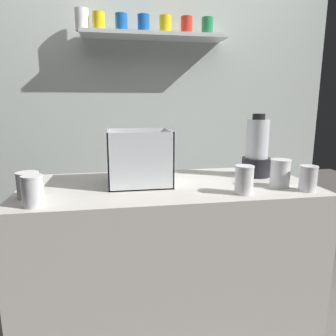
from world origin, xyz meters
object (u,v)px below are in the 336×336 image
at_px(blender_pitcher, 257,151).
at_px(juice_cup_beet_far_right, 308,180).
at_px(juice_cup_pomegranate_left, 33,193).
at_px(juice_cup_beet_far_left, 28,187).
at_px(juice_cup_pomegranate_middle, 244,181).
at_px(carrot_display_bin, 140,168).
at_px(juice_cup_beet_right, 280,175).

xyz_separation_m(blender_pitcher, juice_cup_beet_far_right, (0.10, -0.32, -0.09)).
distance_m(juice_cup_pomegranate_left, juice_cup_beet_far_right, 1.16).
height_order(juice_cup_beet_far_left, juice_cup_beet_far_right, juice_cup_beet_far_right).
relative_size(juice_cup_pomegranate_left, juice_cup_pomegranate_middle, 0.97).
relative_size(carrot_display_bin, juice_cup_pomegranate_middle, 2.38).
xyz_separation_m(blender_pitcher, juice_cup_pomegranate_middle, (-0.20, -0.31, -0.08)).
height_order(blender_pitcher, juice_cup_pomegranate_middle, blender_pitcher).
bearing_deg(carrot_display_bin, juice_cup_beet_right, -13.83).
height_order(juice_cup_beet_far_left, juice_cup_pomegranate_left, juice_cup_pomegranate_left).
height_order(juice_cup_beet_far_left, juice_cup_beet_right, juice_cup_beet_right).
bearing_deg(juice_cup_pomegranate_left, carrot_display_bin, 32.17).
distance_m(blender_pitcher, juice_cup_pomegranate_middle, 0.38).
relative_size(juice_cup_pomegranate_middle, juice_cup_beet_right, 0.95).
bearing_deg(carrot_display_bin, juice_cup_pomegranate_middle, -29.31).
xyz_separation_m(carrot_display_bin, juice_cup_beet_right, (0.65, -0.16, -0.02)).
relative_size(carrot_display_bin, juice_cup_beet_far_left, 2.70).
xyz_separation_m(blender_pitcher, juice_cup_beet_right, (0.01, -0.23, -0.08)).
distance_m(blender_pitcher, juice_cup_beet_right, 0.24).
bearing_deg(juice_cup_pomegranate_left, juice_cup_beet_far_left, 112.55).
bearing_deg(juice_cup_beet_far_left, juice_cup_pomegranate_middle, -5.90).
bearing_deg(blender_pitcher, juice_cup_pomegranate_left, -162.40).
xyz_separation_m(juice_cup_pomegranate_left, juice_cup_beet_right, (1.07, 0.11, 0.00)).
distance_m(juice_cup_pomegranate_middle, juice_cup_beet_right, 0.23).
xyz_separation_m(juice_cup_beet_far_left, juice_cup_pomegranate_left, (0.05, -0.12, 0.01)).
bearing_deg(juice_cup_pomegranate_middle, juice_cup_pomegranate_left, -178.29).
relative_size(juice_cup_beet_far_left, juice_cup_beet_far_right, 0.96).
bearing_deg(juice_cup_pomegranate_left, juice_cup_beet_right, 5.79).
bearing_deg(juice_cup_beet_right, juice_cup_beet_far_left, 179.46).
bearing_deg(juice_cup_beet_right, juice_cup_beet_far_right, -45.38).
bearing_deg(juice_cup_pomegranate_left, blender_pitcher, 17.60).
xyz_separation_m(carrot_display_bin, juice_cup_beet_far_left, (-0.48, -0.15, -0.03)).
bearing_deg(juice_cup_beet_far_right, blender_pitcher, 107.60).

